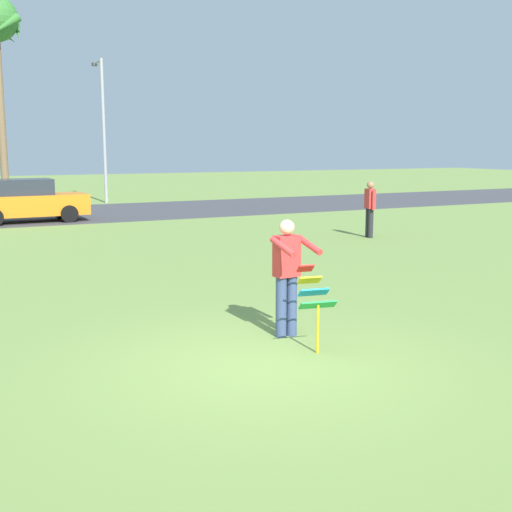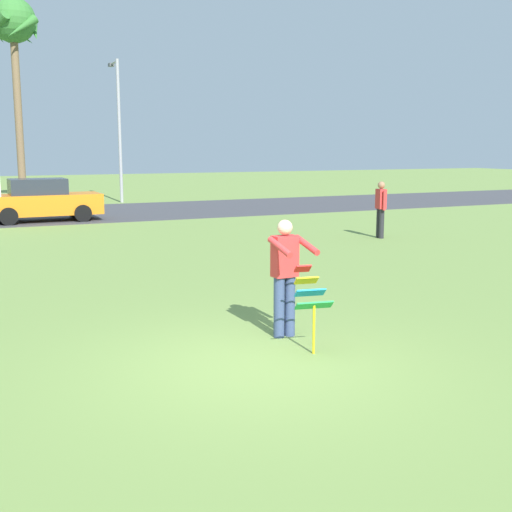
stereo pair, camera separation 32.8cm
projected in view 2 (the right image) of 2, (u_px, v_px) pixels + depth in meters
name	position (u px, v px, depth m)	size (l,w,h in m)	color
ground_plane	(256.00, 365.00, 8.33)	(120.00, 120.00, 0.00)	olive
road_strip	(49.00, 215.00, 26.76)	(120.00, 8.00, 0.01)	#424247
person_kite_flyer	(285.00, 273.00, 9.41)	(0.56, 0.67, 1.73)	#384772
kite_held	(310.00, 296.00, 8.81)	(0.53, 0.68, 1.14)	red
parked_car_orange	(42.00, 201.00, 24.27)	(4.24, 1.91, 1.60)	orange
palm_tree_right_near	(13.00, 30.00, 30.31)	(2.58, 2.71, 9.66)	brown
streetlight_pole	(118.00, 122.00, 32.22)	(0.24, 1.65, 7.00)	#9E9EA3
person_walker_near	(381.00, 208.00, 19.80)	(0.28, 0.56, 1.73)	#26262B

